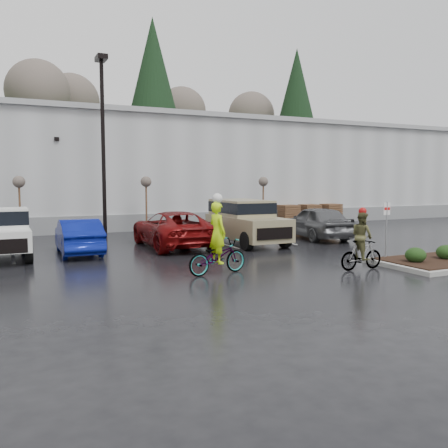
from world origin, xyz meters
name	(u,v)px	position (x,y,z in m)	size (l,w,h in m)	color
ground	(301,271)	(0.00, 0.00, 0.00)	(120.00, 120.00, 0.00)	black
warehouse	(132,171)	(0.00, 21.99, 3.65)	(60.50, 15.50, 7.20)	#A3A6A7
wooded_ridge	(84,180)	(0.00, 45.00, 3.00)	(80.00, 25.00, 6.00)	#29411B
lamppost	(103,127)	(-4.00, 12.00, 5.69)	(0.50, 1.00, 9.22)	black
sapling_west	(19,185)	(-8.00, 13.00, 2.73)	(0.60, 0.60, 3.20)	#49331D
sapling_mid	(146,185)	(-1.50, 13.00, 2.73)	(0.60, 0.60, 3.20)	#49331D
sapling_east	(263,184)	(6.00, 13.00, 2.73)	(0.60, 0.60, 3.20)	#49331D
pallet_stack_a	(288,215)	(8.50, 14.00, 0.68)	(1.20, 1.20, 1.35)	#49331D
pallet_stack_b	(309,214)	(10.20, 14.00, 0.68)	(1.20, 1.20, 1.35)	#49331D
pallet_stack_c	(330,213)	(12.00, 14.00, 0.68)	(1.20, 1.20, 1.35)	#49331D
shrub_a	(416,255)	(4.00, -1.00, 0.41)	(0.70, 0.70, 0.52)	black
shrub_b	(446,252)	(5.50, -1.00, 0.41)	(0.70, 0.70, 0.52)	black
fire_lane_sign	(386,224)	(3.80, 0.20, 1.41)	(0.30, 0.05, 2.20)	gray
pickup_white	(0,232)	(-8.90, 7.23, 0.98)	(2.10, 5.20, 1.96)	silver
car_blue	(78,236)	(-6.05, 6.94, 0.72)	(1.52, 4.35, 1.43)	navy
car_red	(173,229)	(-1.90, 7.28, 0.80)	(2.66, 5.77, 1.60)	#6C090A
suv_tan	(247,222)	(1.52, 6.71, 1.03)	(2.20, 5.10, 2.06)	gray
car_grey	(316,222)	(5.72, 7.05, 0.84)	(1.98, 4.93, 1.68)	#595B5E
cyclist_hivis	(217,250)	(-2.67, 0.77, 0.78)	(2.21, 1.10, 2.56)	#3F3F44
cyclist_olive	(362,247)	(1.95, -0.62, 0.77)	(1.61, 0.77, 2.09)	#3F3F44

